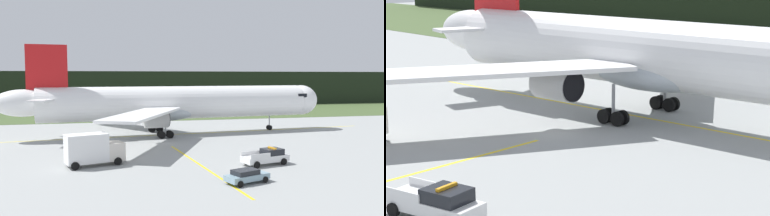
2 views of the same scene
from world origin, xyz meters
The scene contains 9 objects.
ground centered at (0.00, 0.00, 0.00)m, with size 320.00×320.00×0.00m, color #949796.
grass_verge centered at (0.00, 50.15, 0.02)m, with size 320.00×42.23×0.04m, color #42562E.
distant_tree_line centered at (0.00, 74.40, 5.78)m, with size 288.00×7.97×11.57m, color black.
taxiway_centerline_main centered at (3.95, 8.70, 0.00)m, with size 73.81×0.30×0.01m, color yellow.
taxiway_centerline_spur centered at (1.83, -15.73, 0.00)m, with size 25.73×0.30×0.01m, color yellow.
airliner centered at (3.42, 8.65, 5.36)m, with size 56.67×43.57×14.89m.
ops_pickup_truck centered at (9.19, -16.71, 0.90)m, with size 5.80×3.28×1.94m.
catering_truck centered at (-10.06, -12.92, 1.89)m, with size 6.81×4.26×3.79m.
staff_car centered at (4.21, -23.54, 0.70)m, with size 4.64×3.08×1.30m.
Camera 1 is at (-8.87, -57.97, 10.03)m, focal length 37.02 mm.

